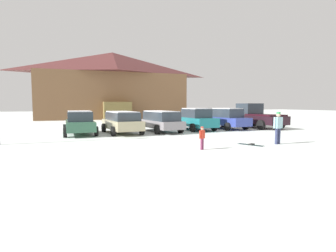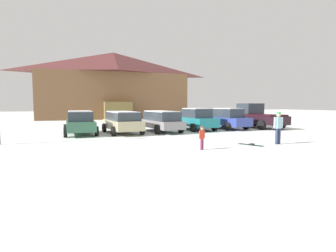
% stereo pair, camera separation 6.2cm
% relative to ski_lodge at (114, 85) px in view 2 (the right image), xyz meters
% --- Properties ---
extents(ground, '(160.00, 160.00, 0.00)m').
position_rel_ski_lodge_xyz_m(ground, '(-0.76, -32.43, -4.93)').
color(ground, silver).
extents(ski_lodge, '(21.53, 10.22, 9.71)m').
position_rel_ski_lodge_xyz_m(ski_lodge, '(0.00, 0.00, 0.00)').
color(ski_lodge, brown).
rests_on(ski_lodge, ground).
extents(parked_green_coupe, '(2.15, 4.34, 1.62)m').
position_rel_ski_lodge_xyz_m(parked_green_coupe, '(-5.66, -20.88, -4.11)').
color(parked_green_coupe, '#33644B').
rests_on(parked_green_coupe, ground).
extents(parked_beige_suv, '(2.47, 4.75, 1.56)m').
position_rel_ski_lodge_xyz_m(parked_beige_suv, '(-2.82, -21.14, -4.08)').
color(parked_beige_suv, tan).
rests_on(parked_beige_suv, ground).
extents(parked_grey_wagon, '(2.39, 4.93, 1.57)m').
position_rel_ski_lodge_xyz_m(parked_grey_wagon, '(0.10, -21.08, -4.07)').
color(parked_grey_wagon, gray).
rests_on(parked_grey_wagon, ground).
extents(parked_teal_hatchback, '(2.31, 4.56, 1.76)m').
position_rel_ski_lodge_xyz_m(parked_teal_hatchback, '(3.20, -20.68, -4.05)').
color(parked_teal_hatchback, '#1C767E').
rests_on(parked_teal_hatchback, ground).
extents(parked_blue_hatchback, '(2.39, 4.75, 1.75)m').
position_rel_ski_lodge_xyz_m(parked_blue_hatchback, '(6.09, -20.71, -4.06)').
color(parked_blue_hatchback, '#344297').
rests_on(parked_blue_hatchback, ground).
extents(pickup_truck, '(2.42, 5.54, 2.15)m').
position_rel_ski_lodge_xyz_m(pickup_truck, '(9.27, -20.58, -3.94)').
color(pickup_truck, black).
rests_on(pickup_truck, ground).
extents(skier_adult_in_blue_parka, '(0.62, 0.28, 1.67)m').
position_rel_ski_lodge_xyz_m(skier_adult_in_blue_parka, '(3.71, -29.07, -3.99)').
color(skier_adult_in_blue_parka, navy).
rests_on(skier_adult_in_blue_parka, ground).
extents(skier_child_in_red_jacket, '(0.35, 0.25, 1.05)m').
position_rel_ski_lodge_xyz_m(skier_child_in_red_jacket, '(-0.74, -29.16, -4.34)').
color(skier_child_in_red_jacket, '#7D3457').
rests_on(skier_child_in_red_jacket, ground).
extents(pair_of_skis, '(0.84, 1.34, 0.08)m').
position_rel_ski_lodge_xyz_m(pair_of_skis, '(2.21, -28.85, -4.91)').
color(pair_of_skis, '#1A2729').
rests_on(pair_of_skis, ground).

